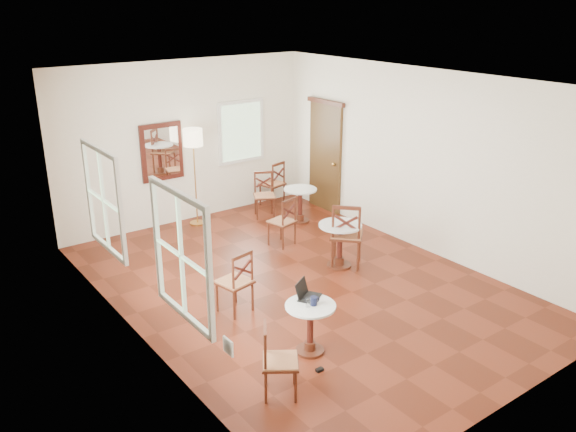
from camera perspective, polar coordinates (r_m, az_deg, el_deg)
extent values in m
plane|color=maroon|center=(8.95, 1.15, -6.56)|extent=(7.00, 7.00, 0.00)
cube|color=white|center=(11.25, -9.79, 6.96)|extent=(5.00, 0.02, 3.00)
cube|color=white|center=(6.18, 21.51, -5.51)|extent=(5.00, 0.02, 3.00)
cube|color=white|center=(7.21, -14.73, -1.04)|extent=(0.02, 7.00, 3.00)
cube|color=white|center=(10.04, 12.65, 5.15)|extent=(0.02, 7.00, 3.00)
cube|color=white|center=(8.05, 1.30, 12.86)|extent=(5.00, 7.00, 0.02)
cube|color=#513617|center=(11.78, 3.58, 5.56)|extent=(0.06, 0.90, 2.10)
cube|color=#4F2213|center=(11.54, 3.63, 10.84)|extent=(0.08, 1.02, 0.08)
sphere|color=#BF8C3F|center=(11.52, 4.37, 4.94)|extent=(0.07, 0.07, 0.07)
cube|color=#461912|center=(11.03, -11.98, 6.01)|extent=(0.80, 0.05, 1.05)
cube|color=white|center=(11.01, -11.92, 5.98)|extent=(0.64, 0.02, 0.88)
cube|color=white|center=(5.76, -5.74, -12.31)|extent=(0.02, 0.16, 0.16)
torus|color=red|center=(5.77, -5.61, -12.26)|extent=(0.02, 0.12, 0.12)
cube|color=white|center=(6.18, -10.25, -3.84)|extent=(0.06, 1.22, 1.42)
cube|color=white|center=(8.10, -17.27, 1.43)|extent=(0.06, 1.22, 1.42)
cube|color=white|center=(11.79, -4.50, 8.05)|extent=(1.02, 0.06, 1.22)
cylinder|color=#4F2213|center=(7.39, 2.10, -12.71)|extent=(0.34, 0.34, 0.03)
cylinder|color=#4F2213|center=(7.36, 2.11, -12.26)|extent=(0.14, 0.14, 0.10)
cylinder|color=#461912|center=(7.22, 2.13, -10.53)|extent=(0.08, 0.08, 0.52)
cylinder|color=#4F2213|center=(7.10, 2.16, -8.86)|extent=(0.12, 0.12, 0.05)
cylinder|color=white|center=(7.08, 2.16, -8.58)|extent=(0.60, 0.60, 0.03)
cylinder|color=#4F2213|center=(9.55, 4.90, -4.69)|extent=(0.39, 0.39, 0.04)
cylinder|color=#4F2213|center=(9.52, 4.91, -4.27)|extent=(0.15, 0.15, 0.12)
cylinder|color=#461912|center=(9.40, 4.97, -2.67)|extent=(0.09, 0.09, 0.58)
cylinder|color=#4F2213|center=(9.30, 5.02, -1.13)|extent=(0.14, 0.14, 0.06)
cylinder|color=white|center=(9.28, 5.02, -0.88)|extent=(0.68, 0.68, 0.03)
cylinder|color=#4F2213|center=(11.36, 1.16, -0.44)|extent=(0.35, 0.35, 0.04)
cylinder|color=#4F2213|center=(11.33, 1.17, -0.11)|extent=(0.14, 0.14, 0.11)
cylinder|color=#461912|center=(11.24, 1.18, 1.16)|extent=(0.08, 0.08, 0.53)
cylinder|color=#4F2213|center=(11.16, 1.18, 2.37)|extent=(0.12, 0.12, 0.05)
cylinder|color=white|center=(11.15, 1.19, 2.56)|extent=(0.62, 0.62, 0.03)
cylinder|color=#4F2213|center=(8.39, -5.06, -6.93)|extent=(0.03, 0.03, 0.42)
cylinder|color=#4F2213|center=(8.18, -3.42, -7.68)|extent=(0.03, 0.03, 0.42)
cylinder|color=#4F2213|center=(8.20, -6.80, -7.72)|extent=(0.03, 0.03, 0.42)
cylinder|color=#4F2213|center=(7.97, -5.17, -8.51)|extent=(0.03, 0.03, 0.42)
cube|color=#4F2213|center=(8.08, -5.16, -6.35)|extent=(0.49, 0.49, 0.03)
cube|color=#AC6A45|center=(8.08, -5.16, -6.26)|extent=(0.47, 0.47, 0.04)
cylinder|color=#4F2213|center=(7.98, -3.48, -4.84)|extent=(0.03, 0.03, 0.47)
cylinder|color=#4F2213|center=(7.77, -5.27, -5.62)|extent=(0.03, 0.03, 0.47)
cube|color=#4F2213|center=(7.78, -4.41, -3.79)|extent=(0.36, 0.10, 0.05)
cube|color=#461912|center=(7.87, -4.37, -5.17)|extent=(0.30, 0.08, 0.21)
cube|color=#461912|center=(7.87, -4.37, -5.17)|extent=(0.30, 0.08, 0.21)
cylinder|color=#4F2213|center=(6.50, 0.74, -16.01)|extent=(0.03, 0.03, 0.39)
cylinder|color=#4F2213|center=(6.49, -2.14, -16.06)|extent=(0.03, 0.03, 0.39)
cylinder|color=#4F2213|center=(6.75, 0.61, -14.43)|extent=(0.03, 0.03, 0.39)
cylinder|color=#4F2213|center=(6.75, -2.15, -14.48)|extent=(0.03, 0.03, 0.39)
cube|color=#4F2213|center=(6.50, -0.74, -13.80)|extent=(0.53, 0.53, 0.03)
cube|color=#AC6A45|center=(6.50, -0.74, -13.70)|extent=(0.51, 0.51, 0.03)
cylinder|color=#4F2213|center=(6.25, -2.19, -13.00)|extent=(0.03, 0.03, 0.44)
cylinder|color=#4F2213|center=(6.52, -2.20, -11.48)|extent=(0.03, 0.03, 0.44)
cube|color=#4F2213|center=(6.28, -2.22, -10.68)|extent=(0.21, 0.29, 0.04)
cube|color=#461912|center=(6.38, -2.20, -12.16)|extent=(0.18, 0.25, 0.19)
cube|color=#461912|center=(6.38, -2.20, -12.16)|extent=(0.18, 0.25, 0.19)
cylinder|color=#4F2213|center=(10.47, -0.69, -1.21)|extent=(0.03, 0.03, 0.40)
cylinder|color=#4F2213|center=(10.28, 0.68, -1.63)|extent=(0.03, 0.03, 0.40)
cylinder|color=#4F2213|center=(10.24, -1.88, -1.71)|extent=(0.03, 0.03, 0.40)
cylinder|color=#4F2213|center=(10.05, -0.50, -2.16)|extent=(0.03, 0.03, 0.40)
cube|color=#4F2213|center=(10.18, -0.60, -0.59)|extent=(0.48, 0.48, 0.03)
cube|color=#AC6A45|center=(10.18, -0.60, -0.52)|extent=(0.46, 0.46, 0.04)
cylinder|color=#4F2213|center=(10.12, 0.69, 0.61)|extent=(0.03, 0.03, 0.45)
cylinder|color=#4F2213|center=(9.89, -0.51, 0.13)|extent=(0.03, 0.03, 0.45)
cube|color=#4F2213|center=(9.94, 0.10, 1.49)|extent=(0.34, 0.11, 0.04)
cube|color=#461912|center=(10.00, 0.10, 0.42)|extent=(0.29, 0.09, 0.20)
cube|color=#461912|center=(10.00, 0.10, 0.42)|extent=(0.29, 0.09, 0.20)
cylinder|color=#4F2213|center=(9.68, 6.85, -2.89)|extent=(0.04, 0.04, 0.50)
cylinder|color=#4F2213|center=(9.32, 6.70, -3.85)|extent=(0.04, 0.04, 0.50)
cylinder|color=#4F2213|center=(9.71, 4.49, -2.74)|extent=(0.04, 0.04, 0.50)
cylinder|color=#4F2213|center=(9.34, 4.24, -3.69)|extent=(0.04, 0.04, 0.50)
cube|color=#4F2213|center=(9.41, 5.62, -1.86)|extent=(0.69, 0.69, 0.03)
cube|color=#AC6A45|center=(9.41, 5.62, -1.76)|extent=(0.66, 0.66, 0.04)
cylinder|color=#4F2213|center=(9.11, 6.83, -0.81)|extent=(0.04, 0.04, 0.56)
cylinder|color=#4F2213|center=(9.14, 4.32, -0.66)|extent=(0.04, 0.04, 0.56)
cube|color=#4F2213|center=(9.04, 5.63, 0.78)|extent=(0.32, 0.33, 0.06)
cube|color=#461912|center=(9.12, 5.58, -0.67)|extent=(0.27, 0.28, 0.25)
cube|color=#461912|center=(9.12, 5.58, -0.67)|extent=(0.27, 0.28, 0.25)
cylinder|color=#4F2213|center=(12.45, -1.60, 2.41)|extent=(0.03, 0.03, 0.43)
cylinder|color=#4F2213|center=(12.24, -0.38, 2.10)|extent=(0.03, 0.03, 0.43)
cylinder|color=#4F2213|center=(12.21, -2.67, 2.03)|extent=(0.03, 0.03, 0.43)
cylinder|color=#4F2213|center=(11.99, -1.44, 1.70)|extent=(0.03, 0.03, 0.43)
cube|color=#4F2213|center=(12.15, -1.53, 3.05)|extent=(0.51, 0.51, 0.03)
cube|color=#AC6A45|center=(12.15, -1.53, 3.12)|extent=(0.49, 0.49, 0.04)
cylinder|color=#4F2213|center=(12.10, -0.38, 4.15)|extent=(0.03, 0.03, 0.48)
cylinder|color=#4F2213|center=(11.85, -1.46, 3.79)|extent=(0.03, 0.03, 0.48)
cube|color=#4F2213|center=(11.91, -0.92, 4.99)|extent=(0.36, 0.12, 0.05)
cube|color=#461912|center=(11.97, -0.92, 4.02)|extent=(0.31, 0.10, 0.21)
cube|color=#461912|center=(11.97, -0.92, 4.02)|extent=(0.31, 0.10, 0.21)
cylinder|color=#4F2213|center=(11.38, -2.96, 0.58)|extent=(0.03, 0.03, 0.41)
cylinder|color=#4F2213|center=(11.69, -3.14, 1.12)|extent=(0.03, 0.03, 0.41)
cylinder|color=#4F2213|center=(11.42, -1.32, 0.67)|extent=(0.03, 0.03, 0.41)
cylinder|color=#4F2213|center=(11.72, -1.54, 1.20)|extent=(0.03, 0.03, 0.41)
cube|color=#4F2213|center=(11.48, -2.26, 1.89)|extent=(0.54, 0.54, 0.03)
cube|color=#AC6A45|center=(11.48, -2.26, 1.95)|extent=(0.52, 0.52, 0.04)
cylinder|color=#4F2213|center=(11.55, -3.18, 3.15)|extent=(0.03, 0.03, 0.46)
cylinder|color=#4F2213|center=(11.59, -1.56, 3.23)|extent=(0.03, 0.03, 0.46)
cube|color=#4F2213|center=(11.51, -2.39, 4.19)|extent=(0.32, 0.19, 0.05)
cube|color=#461912|center=(11.57, -2.37, 3.23)|extent=(0.27, 0.16, 0.20)
cube|color=#461912|center=(11.57, -2.37, 3.23)|extent=(0.27, 0.16, 0.20)
cylinder|color=#BF8C3F|center=(11.38, -8.64, -0.66)|extent=(0.29, 0.29, 0.03)
cylinder|color=#BF8C3F|center=(11.11, -8.86, 3.27)|extent=(0.02, 0.02, 1.66)
cylinder|color=beige|center=(10.90, -9.09, 7.44)|extent=(0.35, 0.35, 0.31)
cube|color=black|center=(7.22, 2.09, -7.79)|extent=(0.36, 0.33, 0.02)
cube|color=black|center=(7.21, 2.09, -7.72)|extent=(0.27, 0.23, 0.00)
cube|color=black|center=(7.20, 1.31, -6.93)|extent=(0.28, 0.20, 0.20)
cube|color=silver|center=(7.20, 1.31, -6.93)|extent=(0.24, 0.17, 0.16)
ellipsoid|color=black|center=(7.18, 1.79, -7.89)|extent=(0.10, 0.08, 0.03)
cylinder|color=black|center=(7.05, 2.47, -8.12)|extent=(0.09, 0.09, 0.10)
torus|color=black|center=(7.08, 2.79, -8.00)|extent=(0.07, 0.01, 0.07)
cylinder|color=white|center=(7.01, 1.94, -8.27)|extent=(0.06, 0.06, 0.11)
cube|color=black|center=(7.07, 3.04, -14.47)|extent=(0.09, 0.05, 0.04)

